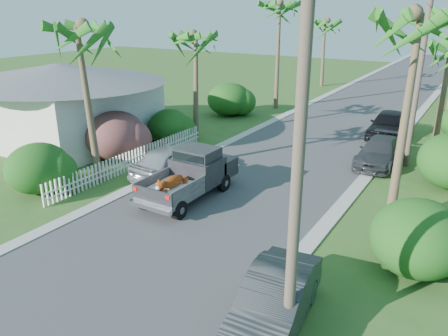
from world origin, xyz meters
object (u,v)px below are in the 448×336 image
Objects in this scene: parked_car_rf at (388,125)px; palm_l_a at (80,26)px; palm_l_d at (326,21)px; house_left at (63,106)px; utility_pole_b at (419,75)px; palm_l_b at (195,35)px; parked_car_rm at (380,152)px; parked_car_ln at (174,161)px; parked_car_rn at (273,303)px; palm_l_c at (280,4)px; utility_pole_a at (298,167)px; pickup_truck at (194,173)px; palm_r_a at (420,15)px.

parked_car_rf is 0.59× the size of palm_l_a.
palm_l_d is (-0.30, 31.00, -0.49)m from palm_l_a.
parked_car_rf is 19.89m from house_left.
palm_l_b is at bearing -175.39° from utility_pole_b.
parked_car_ln is (-7.95, -6.94, 0.14)m from parked_car_rm.
parked_car_rn is 14.04m from parked_car_rm.
house_left is at bearing -103.54° from palm_l_d.
palm_l_a is 0.89× the size of palm_l_c.
palm_l_d is 38.02m from utility_pole_a.
pickup_truck is 11.84m from utility_pole_b.
palm_l_d is at bearing -80.74° from parked_car_ln.
pickup_truck is 14.57m from parked_car_rf.
palm_l_c is (-2.40, 16.46, 7.11)m from parked_car_ln.
utility_pole_b is at bearing -37.81° from palm_l_c.
palm_l_b is (-3.20, 6.46, 5.34)m from parked_car_ln.
pickup_truck is at bearing -167.44° from palm_r_a.
parked_car_rn is at bearing -41.63° from pickup_truck.
pickup_truck is at bearing 151.56° from parked_car_ln.
palm_l_a is at bearing 157.04° from utility_pole_a.
palm_l_b is 12.54m from utility_pole_b.
palm_l_a is 12.86m from palm_r_a.
palm_l_b is (-10.40, -5.89, 5.32)m from parked_car_rf.
palm_l_c is at bearing 156.09° from parked_car_rf.
parked_car_rf is 13.08m from palm_l_b.
parked_car_ln reaches higher than parked_car_rn.
utility_pole_a is at bearing -64.20° from palm_l_c.
utility_pole_a is at bearing -85.87° from parked_car_rm.
parked_car_rf is 20.34m from utility_pole_a.
parked_car_ln is at bearing -8.82° from house_left.
utility_pole_a is at bearing -84.97° from parked_car_rf.
utility_pole_a is (11.60, -24.00, -3.31)m from palm_l_c.
parked_car_rm is at bearing 2.45° from palm_l_b.
parked_car_rf is at bearing 29.51° from palm_l_b.
palm_r_a is 8.51m from utility_pole_a.
utility_pole_b is (18.60, 6.00, 2.48)m from house_left.
parked_car_rn is 13.59m from palm_l_a.
parked_car_ln is 18.09m from palm_l_c.
parked_car_rf is 0.53× the size of palm_l_c.
utility_pole_a is at bearing -90.00° from utility_pole_b.
parked_car_rn is at bearing 143.93° from parked_car_ln.
parked_car_rf is at bearing 95.74° from utility_pole_a.
palm_l_a is 9.05m from palm_l_b.
parked_car_ln is at bearing -81.70° from palm_l_c.
pickup_truck is 0.66× the size of palm_l_d.
palm_l_d is (-0.50, 12.00, -1.47)m from palm_l_c.
parked_car_ln is 12.49m from utility_pole_a.
palm_l_c reaches higher than palm_r_a.
palm_l_d is (-11.50, 35.55, 5.73)m from parked_car_rn.
parked_car_rf is at bearing -57.92° from palm_l_d.
utility_pole_b is at bearing 21.82° from parked_car_rm.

